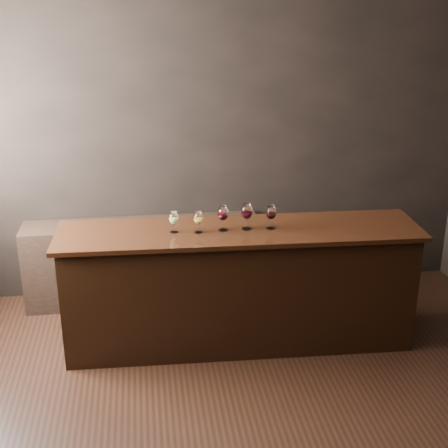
{
  "coord_description": "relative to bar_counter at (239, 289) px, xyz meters",
  "views": [
    {
      "loc": [
        -0.56,
        -3.36,
        2.8
      ],
      "look_at": [
        0.05,
        1.16,
        1.06
      ],
      "focal_mm": 50.0,
      "sensor_mm": 36.0,
      "label": 1
    }
  ],
  "objects": [
    {
      "name": "back_bar_shelf",
      "position": [
        -0.77,
        0.87,
        -0.1
      ],
      "size": [
        2.16,
        0.4,
        0.78
      ],
      "primitive_type": "cube",
      "color": "black",
      "rests_on": "ground"
    },
    {
      "name": "room_shell",
      "position": [
        -0.41,
        -1.04,
        1.32
      ],
      "size": [
        5.02,
        4.52,
        2.81
      ],
      "color": "black",
      "rests_on": "ground"
    },
    {
      "name": "glass_red_a",
      "position": [
        -0.13,
        -0.0,
        0.66
      ],
      "size": [
        0.08,
        0.08,
        0.2
      ],
      "color": "white",
      "rests_on": "bar_top"
    },
    {
      "name": "bar_counter",
      "position": [
        0.0,
        0.0,
        0.0
      ],
      "size": [
        2.8,
        0.7,
        0.98
      ],
      "primitive_type": "cube",
      "rotation": [
        0.0,
        0.0,
        -0.03
      ],
      "color": "black",
      "rests_on": "ground"
    },
    {
      "name": "glass_red_b",
      "position": [
        0.06,
        -0.0,
        0.67
      ],
      "size": [
        0.09,
        0.09,
        0.21
      ],
      "color": "white",
      "rests_on": "bar_top"
    },
    {
      "name": "glass_red_c",
      "position": [
        0.25,
        -0.01,
        0.65
      ],
      "size": [
        0.08,
        0.08,
        0.19
      ],
      "color": "white",
      "rests_on": "bar_top"
    },
    {
      "name": "glass_amber",
      "position": [
        -0.33,
        -0.03,
        0.64
      ],
      "size": [
        0.07,
        0.07,
        0.17
      ],
      "color": "white",
      "rests_on": "bar_top"
    },
    {
      "name": "bar_top",
      "position": [
        0.0,
        0.0,
        0.51
      ],
      "size": [
        2.9,
        0.76,
        0.04
      ],
      "primitive_type": "cube",
      "rotation": [
        0.0,
        0.0,
        -0.03
      ],
      "color": "black",
      "rests_on": "bar_counter"
    },
    {
      "name": "glass_white",
      "position": [
        -0.52,
        0.01,
        0.64
      ],
      "size": [
        0.07,
        0.07,
        0.17
      ],
      "color": "white",
      "rests_on": "bar_top"
    },
    {
      "name": "ground",
      "position": [
        -0.17,
        -1.16,
        -0.49
      ],
      "size": [
        5.0,
        5.0,
        0.0
      ],
      "primitive_type": "plane",
      "color": "black",
      "rests_on": "ground"
    }
  ]
}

